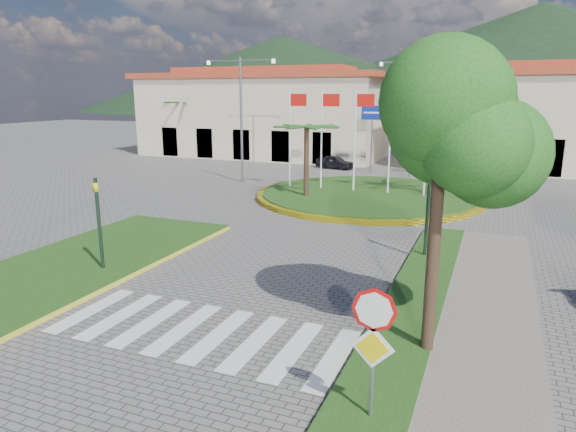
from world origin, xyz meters
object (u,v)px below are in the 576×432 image
at_px(roundabout_island, 368,195).
at_px(deciduous_tree, 442,126).
at_px(car_dark_a, 335,162).
at_px(stop_sign, 373,334).
at_px(car_dark_b, 497,174).
at_px(white_van, 255,151).

bearing_deg(roundabout_island, deciduous_tree, -72.09).
bearing_deg(car_dark_a, stop_sign, -150.15).
xyz_separation_m(roundabout_island, car_dark_a, (-5.13, 10.26, 0.35)).
bearing_deg(car_dark_b, stop_sign, 158.00).
xyz_separation_m(roundabout_island, white_van, (-14.02, 14.17, 0.44)).
height_order(stop_sign, car_dark_b, stop_sign).
relative_size(stop_sign, car_dark_b, 0.74).
relative_size(deciduous_tree, car_dark_a, 2.21).
height_order(deciduous_tree, white_van, deciduous_tree).
xyz_separation_m(roundabout_island, deciduous_tree, (5.50, -17.00, 5.00)).
height_order(deciduous_tree, car_dark_b, deciduous_tree).
relative_size(roundabout_island, stop_sign, 4.79).
bearing_deg(deciduous_tree, roundabout_island, 107.91).
bearing_deg(deciduous_tree, car_dark_b, 87.36).
relative_size(roundabout_island, car_dark_b, 3.53).
relative_size(stop_sign, deciduous_tree, 0.39).
bearing_deg(white_van, car_dark_a, -92.96).
height_order(roundabout_island, car_dark_b, roundabout_island).
height_order(stop_sign, car_dark_a, stop_sign).
bearing_deg(deciduous_tree, white_van, 122.04).
distance_m(stop_sign, deciduous_tree, 4.59).
xyz_separation_m(roundabout_island, car_dark_b, (6.66, 8.31, 0.42)).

